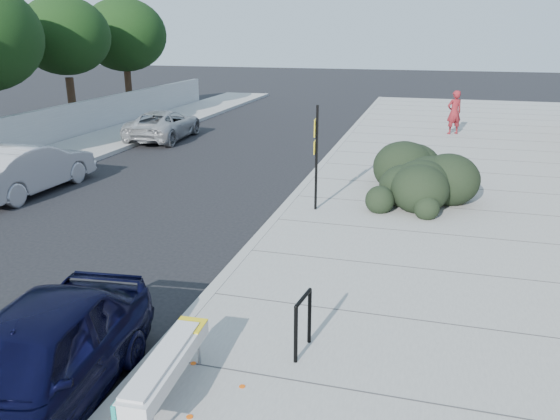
{
  "coord_description": "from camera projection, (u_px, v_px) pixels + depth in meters",
  "views": [
    {
      "loc": [
        3.41,
        -7.79,
        4.42
      ],
      "look_at": [
        0.65,
        2.2,
        1.0
      ],
      "focal_mm": 35.0,
      "sensor_mm": 36.0,
      "label": 1
    }
  ],
  "objects": [
    {
      "name": "pedestrian",
      "position": [
        454.0,
        112.0,
        23.38
      ],
      "size": [
        0.81,
        0.73,
        1.86
      ],
      "primitive_type": "imported",
      "rotation": [
        0.0,
        0.0,
        3.68
      ],
      "color": "maroon",
      "rests_on": "sidewalk_near"
    },
    {
      "name": "bench",
      "position": [
        167.0,
        364.0,
        6.55
      ],
      "size": [
        0.48,
        1.93,
        0.58
      ],
      "rotation": [
        0.0,
        0.0,
        0.05
      ],
      "color": "gray",
      "rests_on": "sidewalk_near"
    },
    {
      "name": "tree_far_f",
      "position": [
        124.0,
        35.0,
        28.62
      ],
      "size": [
        4.4,
        4.4,
        6.07
      ],
      "color": "#332114",
      "rests_on": "ground"
    },
    {
      "name": "sedan_navy",
      "position": [
        31.0,
        366.0,
        6.37
      ],
      "size": [
        2.03,
        4.21,
        1.39
      ],
      "primitive_type": "imported",
      "rotation": [
        0.0,
        0.0,
        0.1
      ],
      "color": "black",
      "rests_on": "ground"
    },
    {
      "name": "hedge",
      "position": [
        422.0,
        167.0,
        14.66
      ],
      "size": [
        3.14,
        4.53,
        1.54
      ],
      "primitive_type": "ellipsoid",
      "rotation": [
        0.0,
        0.0,
        0.29
      ],
      "color": "black",
      "rests_on": "sidewalk_near"
    },
    {
      "name": "suv_silver",
      "position": [
        164.0,
        125.0,
        23.13
      ],
      "size": [
        2.33,
        4.56,
        1.23
      ],
      "primitive_type": "imported",
      "rotation": [
        0.0,
        0.0,
        3.21
      ],
      "color": "#9C9EA1",
      "rests_on": "ground"
    },
    {
      "name": "tree_far_e",
      "position": [
        64.0,
        36.0,
        24.05
      ],
      "size": [
        4.0,
        4.0,
        5.9
      ],
      "color": "#332114",
      "rests_on": "ground"
    },
    {
      "name": "ground",
      "position": [
        210.0,
        301.0,
        9.38
      ],
      "size": [
        120.0,
        120.0,
        0.0
      ],
      "primitive_type": "plane",
      "color": "black",
      "rests_on": "ground"
    },
    {
      "name": "wagon_silver",
      "position": [
        28.0,
        168.0,
        15.47
      ],
      "size": [
        1.61,
        4.31,
        1.41
      ],
      "primitive_type": "imported",
      "rotation": [
        0.0,
        0.0,
        3.11
      ],
      "color": "#A7A6AB",
      "rests_on": "ground"
    },
    {
      "name": "bike_rack",
      "position": [
        303.0,
        319.0,
        7.46
      ],
      "size": [
        0.12,
        0.59,
        0.86
      ],
      "rotation": [
        0.0,
        0.0,
        -0.13
      ],
      "color": "black",
      "rests_on": "sidewalk_near"
    },
    {
      "name": "sign_post",
      "position": [
        316.0,
        151.0,
        13.24
      ],
      "size": [
        0.11,
        0.3,
        2.6
      ],
      "rotation": [
        0.0,
        0.0,
        0.1
      ],
      "color": "black",
      "rests_on": "sidewalk_near"
    },
    {
      "name": "curb_near",
      "position": [
        285.0,
        209.0,
        13.93
      ],
      "size": [
        0.22,
        50.0,
        0.17
      ],
      "primitive_type": "cube",
      "color": "#9E9E99",
      "rests_on": "ground"
    },
    {
      "name": "curb_far",
      "position": [
        21.0,
        186.0,
        15.95
      ],
      "size": [
        0.22,
        50.0,
        0.17
      ],
      "primitive_type": "cube",
      "color": "#9E9E99",
      "rests_on": "ground"
    },
    {
      "name": "sidewalk_near",
      "position": [
        520.0,
        229.0,
        12.51
      ],
      "size": [
        11.2,
        50.0,
        0.15
      ],
      "primitive_type": "cube",
      "color": "gray",
      "rests_on": "ground"
    }
  ]
}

